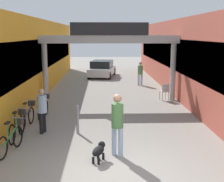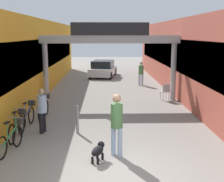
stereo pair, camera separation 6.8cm
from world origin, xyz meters
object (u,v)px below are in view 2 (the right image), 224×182
object	(u,v)px
pedestrian_with_dog	(117,121)
bicycle_black_second	(18,126)
pedestrian_companion	(42,108)
pedestrian_carrying_crate	(141,72)
bicycle_blue_third	(28,115)
dog_on_leash	(98,150)
parked_car_white	(103,69)
cafe_chair_aluminium_nearer	(165,90)
bicycle_silver_farthest	(44,107)
bollard_post_metal	(77,119)
bicycle_green_nearest	(11,137)

from	to	relation	value
pedestrian_with_dog	bicycle_black_second	world-z (taller)	pedestrian_with_dog
pedestrian_companion	pedestrian_carrying_crate	size ratio (longest dim) A/B	0.99
pedestrian_carrying_crate	bicycle_blue_third	distance (m)	10.98
pedestrian_with_dog	dog_on_leash	world-z (taller)	pedestrian_with_dog
pedestrian_companion	parked_car_white	size ratio (longest dim) A/B	0.38
bicycle_black_second	parked_car_white	world-z (taller)	parked_car_white
bicycle_blue_third	cafe_chair_aluminium_nearer	bearing A→B (deg)	36.55
dog_on_leash	bicycle_silver_farthest	xyz separation A→B (m)	(-2.37, 4.69, 0.13)
pedestrian_with_dog	bollard_post_metal	distance (m)	2.52
bicycle_black_second	bicycle_blue_third	distance (m)	1.36
cafe_chair_aluminium_nearer	bicycle_blue_third	bearing A→B (deg)	-143.45
bicycle_green_nearest	bicycle_blue_third	xyz separation A→B (m)	(-0.13, 2.56, 0.00)
bicycle_green_nearest	parked_car_white	bearing A→B (deg)	80.75
bollard_post_metal	parked_car_white	xyz separation A→B (m)	(0.86, 14.84, 0.12)
pedestrian_carrying_crate	bicycle_green_nearest	xyz separation A→B (m)	(-5.29, -12.10, -0.47)
pedestrian_companion	pedestrian_carrying_crate	bearing A→B (deg)	65.42
bicycle_black_second	bicycle_silver_farthest	bearing A→B (deg)	82.12
pedestrian_carrying_crate	bicycle_green_nearest	distance (m)	13.22
parked_car_white	bicycle_silver_farthest	bearing A→B (deg)	-101.04
pedestrian_with_dog	bicycle_silver_farthest	xyz separation A→B (m)	(-2.90, 4.33, -0.62)
pedestrian_carrying_crate	bicycle_green_nearest	world-z (taller)	pedestrian_carrying_crate
pedestrian_companion	bicycle_blue_third	bearing A→B (deg)	132.51
dog_on_leash	pedestrian_carrying_crate	bearing A→B (deg)	78.20
pedestrian_with_dog	bicycle_blue_third	world-z (taller)	pedestrian_with_dog
bicycle_silver_farthest	parked_car_white	world-z (taller)	parked_car_white
bicycle_silver_farthest	bollard_post_metal	xyz separation A→B (m)	(1.60, -2.23, 0.08)
bicycle_black_second	dog_on_leash	bearing A→B (deg)	-35.91
bicycle_black_second	bicycle_blue_third	world-z (taller)	same
bicycle_blue_third	parked_car_white	size ratio (longest dim) A/B	0.40
pedestrian_with_dog	bicycle_green_nearest	size ratio (longest dim) A/B	1.09
bicycle_blue_third	parked_car_white	xyz separation A→B (m)	(2.82, 13.95, 0.21)
pedestrian_carrying_crate	dog_on_leash	world-z (taller)	pedestrian_carrying_crate
pedestrian_companion	bicycle_silver_farthest	distance (m)	2.19
pedestrian_carrying_crate	parked_car_white	distance (m)	5.13
pedestrian_carrying_crate	bicycle_silver_farthest	bearing A→B (deg)	-121.69
cafe_chair_aluminium_nearer	bicycle_silver_farthest	bearing A→B (deg)	-150.96
pedestrian_carrying_crate	cafe_chair_aluminium_nearer	bearing A→B (deg)	-81.96
parked_car_white	cafe_chair_aluminium_nearer	bearing A→B (deg)	-70.62
bicycle_black_second	parked_car_white	xyz separation A→B (m)	(2.83, 15.31, 0.21)
dog_on_leash	bicycle_black_second	size ratio (longest dim) A/B	0.42
bicycle_blue_third	cafe_chair_aluminium_nearer	world-z (taller)	bicycle_blue_third
bicycle_green_nearest	cafe_chair_aluminium_nearer	bearing A→B (deg)	49.82
cafe_chair_aluminium_nearer	pedestrian_companion	bearing A→B (deg)	-135.59
pedestrian_carrying_crate	bicycle_black_second	world-z (taller)	pedestrian_carrying_crate
bicycle_blue_third	bicycle_silver_farthest	world-z (taller)	same
bicycle_green_nearest	bicycle_black_second	xyz separation A→B (m)	(-0.14, 1.20, 0.00)
bicycle_black_second	bollard_post_metal	distance (m)	2.03
cafe_chair_aluminium_nearer	bicycle_black_second	bearing A→B (deg)	-136.15
pedestrian_carrying_crate	parked_car_white	xyz separation A→B (m)	(-2.60, 4.41, -0.27)
bicycle_black_second	cafe_chair_aluminium_nearer	size ratio (longest dim) A/B	1.90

